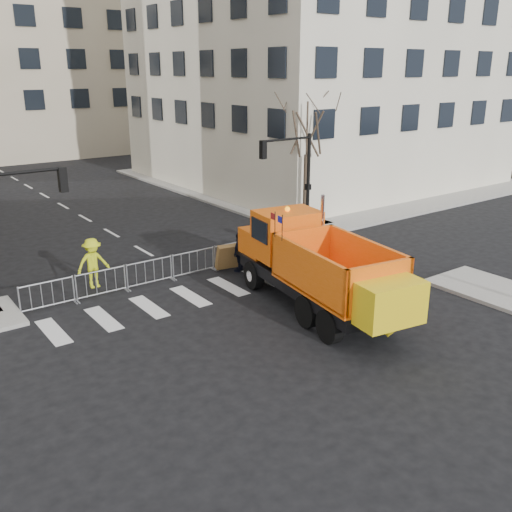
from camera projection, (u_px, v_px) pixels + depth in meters
ground at (302, 339)px, 18.98m from camera, size 120.00×120.00×0.00m
sidewalk_back at (178, 269)px, 25.47m from camera, size 64.00×5.00×0.15m
traffic_light_right at (308, 185)px, 30.18m from camera, size 0.18×0.18×5.40m
crowd_barriers at (172, 267)px, 24.21m from camera, size 12.60×0.60×1.10m
street_tree at (306, 162)px, 31.01m from camera, size 3.00×3.00×7.50m
plow_truck at (317, 265)px, 20.80m from camera, size 4.39×10.56×3.98m
cop_a at (282, 247)px, 26.08m from camera, size 0.62×0.42×1.65m
cop_b at (260, 247)px, 26.02m from camera, size 0.90×0.76×1.62m
cop_c at (239, 252)px, 25.10m from camera, size 1.12×0.92×1.78m
worker at (93, 263)px, 22.79m from camera, size 1.34×0.78×2.05m
newspaper_box at (270, 232)px, 28.82m from camera, size 0.47×0.42×1.10m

